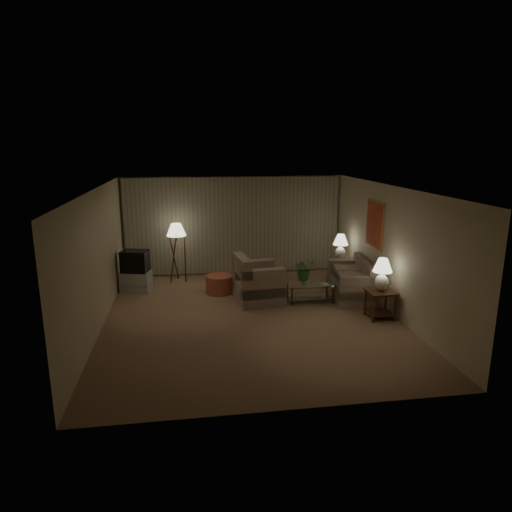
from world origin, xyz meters
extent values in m
plane|color=brown|center=(0.00, 0.00, 0.00)|extent=(7.00, 7.00, 0.00)
cube|color=beige|center=(0.00, 3.50, 1.35)|extent=(6.00, 0.04, 2.70)
cube|color=beige|center=(-3.00, 0.00, 1.35)|extent=(0.04, 7.00, 2.70)
cube|color=beige|center=(3.00, 0.00, 1.35)|extent=(0.04, 7.00, 2.70)
cube|color=white|center=(0.00, 0.00, 2.70)|extent=(6.00, 7.00, 0.04)
cube|color=tan|center=(0.00, 3.42, 1.35)|extent=(5.85, 0.12, 2.65)
cube|color=#C18A43|center=(2.98, 0.80, 1.75)|extent=(0.03, 0.90, 1.10)
cube|color=#A5281E|center=(2.95, 0.80, 1.75)|extent=(0.02, 0.80, 1.00)
cube|color=gray|center=(2.50, 0.88, 0.19)|extent=(1.86, 1.27, 0.38)
cube|color=gray|center=(0.30, 0.92, 0.23)|extent=(1.28, 1.24, 0.46)
cube|color=#36210E|center=(2.65, -0.47, 0.58)|extent=(0.56, 0.56, 0.04)
cube|color=#36210E|center=(2.65, -0.47, 0.12)|extent=(0.48, 0.48, 0.02)
cylinder|color=#36210E|center=(2.42, -0.70, 0.28)|extent=(0.05, 0.05, 0.56)
cylinder|color=#36210E|center=(2.42, -0.23, 0.28)|extent=(0.05, 0.05, 0.56)
cylinder|color=#36210E|center=(2.88, -0.70, 0.28)|extent=(0.05, 0.05, 0.56)
cylinder|color=#36210E|center=(2.88, -0.23, 0.28)|extent=(0.05, 0.05, 0.56)
cube|color=#36210E|center=(2.65, 2.13, 0.58)|extent=(0.44, 0.37, 0.04)
cube|color=#36210E|center=(2.65, 2.13, 0.12)|extent=(0.37, 0.31, 0.02)
cylinder|color=#36210E|center=(2.48, 2.00, 0.28)|extent=(0.05, 0.05, 0.56)
cylinder|color=#36210E|center=(2.48, 2.27, 0.28)|extent=(0.05, 0.05, 0.56)
cylinder|color=#36210E|center=(2.82, 2.00, 0.28)|extent=(0.05, 0.05, 0.56)
cylinder|color=#36210E|center=(2.82, 2.27, 0.28)|extent=(0.05, 0.05, 0.56)
ellipsoid|color=white|center=(2.65, -0.47, 0.77)|extent=(0.28, 0.28, 0.35)
cylinder|color=white|center=(2.65, -0.47, 0.99)|extent=(0.03, 0.03, 0.08)
cone|color=beige|center=(2.65, -0.47, 1.15)|extent=(0.40, 0.40, 0.28)
ellipsoid|color=white|center=(2.65, 2.13, 0.77)|extent=(0.27, 0.27, 0.34)
cylinder|color=white|center=(2.65, 2.13, 0.98)|extent=(0.03, 0.03, 0.08)
cone|color=beige|center=(2.65, 2.13, 1.14)|extent=(0.39, 0.39, 0.27)
cube|color=silver|center=(1.49, 0.78, 0.41)|extent=(1.09, 0.60, 0.02)
cube|color=silver|center=(1.49, 0.78, 0.10)|extent=(1.02, 0.52, 0.01)
cylinder|color=#3D2B18|center=(1.01, 0.56, 0.20)|extent=(0.04, 0.04, 0.40)
cylinder|color=#3D2B18|center=(1.01, 1.01, 0.20)|extent=(0.04, 0.04, 0.40)
cylinder|color=#3D2B18|center=(1.97, 0.56, 0.20)|extent=(0.04, 0.04, 0.40)
cylinder|color=#3D2B18|center=(1.97, 1.01, 0.20)|extent=(0.04, 0.04, 0.40)
cube|color=#A6A6A8|center=(-2.55, 2.12, 0.25)|extent=(0.91, 0.77, 0.50)
cube|color=black|center=(-2.55, 2.12, 0.76)|extent=(0.82, 0.73, 0.53)
cylinder|color=#36210E|center=(-1.54, 2.81, 1.21)|extent=(0.04, 0.04, 0.22)
cone|color=beige|center=(-1.54, 2.81, 1.39)|extent=(0.50, 0.50, 0.31)
cylinder|color=#A65738|center=(-0.53, 1.69, 0.22)|extent=(0.73, 0.73, 0.44)
imported|color=silver|center=(1.34, 0.78, 0.48)|extent=(0.16, 0.16, 0.14)
imported|color=#2F652D|center=(1.34, 0.78, 0.81)|extent=(0.53, 0.47, 0.52)
imported|color=olive|center=(1.74, 0.68, 0.42)|extent=(0.15, 0.20, 0.02)
camera|label=1|loc=(-1.25, -8.93, 3.56)|focal=32.00mm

